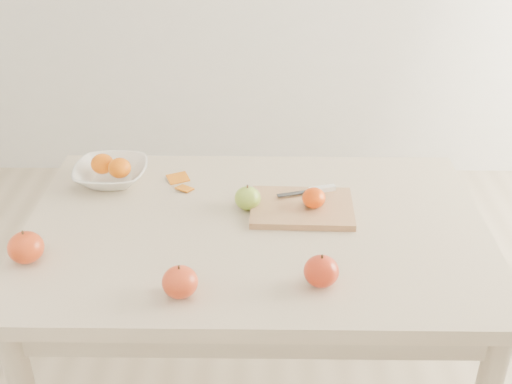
{
  "coord_description": "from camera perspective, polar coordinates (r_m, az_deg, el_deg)",
  "views": [
    {
      "loc": [
        0.02,
        -1.41,
        1.65
      ],
      "look_at": [
        0.0,
        0.05,
        0.82
      ],
      "focal_mm": 45.0,
      "sensor_mm": 36.0,
      "label": 1
    }
  ],
  "objects": [
    {
      "name": "apple_red_e",
      "position": [
        1.45,
        5.82,
        -7.02
      ],
      "size": [
        0.08,
        0.08,
        0.07
      ],
      "primitive_type": "ellipsoid",
      "color": "maroon",
      "rests_on": "table"
    },
    {
      "name": "board_tangerine",
      "position": [
        1.7,
        5.16,
        -0.53
      ],
      "size": [
        0.06,
        0.06,
        0.05
      ],
      "primitive_type": "ellipsoid",
      "color": "#DF4A07",
      "rests_on": "cutting_board"
    },
    {
      "name": "bowl_tangerine_near",
      "position": [
        1.91,
        -13.5,
        2.46
      ],
      "size": [
        0.07,
        0.07,
        0.06
      ],
      "primitive_type": "ellipsoid",
      "color": "orange",
      "rests_on": "fruit_bowl"
    },
    {
      "name": "apple_red_d",
      "position": [
        1.61,
        -19.78,
        -4.66
      ],
      "size": [
        0.08,
        0.08,
        0.08
      ],
      "primitive_type": "ellipsoid",
      "color": "#A61F0C",
      "rests_on": "table"
    },
    {
      "name": "orange_peel_a",
      "position": [
        1.89,
        -6.94,
        1.12
      ],
      "size": [
        0.07,
        0.07,
        0.01
      ],
      "primitive_type": "cube",
      "rotation": [
        0.21,
        0.0,
        0.44
      ],
      "color": "#C7630E",
      "rests_on": "table"
    },
    {
      "name": "bowl_tangerine_far",
      "position": [
        1.87,
        -12.04,
        2.11
      ],
      "size": [
        0.07,
        0.07,
        0.06
      ],
      "primitive_type": "ellipsoid",
      "color": "#E36208",
      "rests_on": "fruit_bowl"
    },
    {
      "name": "paring_knife",
      "position": [
        1.78,
        5.49,
        0.2
      ],
      "size": [
        0.17,
        0.07,
        0.01
      ],
      "color": "white",
      "rests_on": "cutting_board"
    },
    {
      "name": "cutting_board",
      "position": [
        1.73,
        4.09,
        -1.4
      ],
      "size": [
        0.28,
        0.21,
        0.02
      ],
      "primitive_type": "cube",
      "rotation": [
        0.0,
        0.0,
        -0.03
      ],
      "color": "tan",
      "rests_on": "table"
    },
    {
      "name": "fruit_bowl",
      "position": [
        1.91,
        -12.75,
        1.61
      ],
      "size": [
        0.21,
        0.21,
        0.05
      ],
      "primitive_type": "imported",
      "color": "white",
      "rests_on": "table"
    },
    {
      "name": "orange_peel_b",
      "position": [
        1.84,
        -6.36,
        0.25
      ],
      "size": [
        0.06,
        0.05,
        0.01
      ],
      "primitive_type": "cube",
      "rotation": [
        -0.14,
        0.0,
        -0.57
      ],
      "color": "#C4640D",
      "rests_on": "table"
    },
    {
      "name": "apple_green",
      "position": [
        1.72,
        -0.75,
        -0.55
      ],
      "size": [
        0.07,
        0.07,
        0.06
      ],
      "primitive_type": "ellipsoid",
      "color": "#659922",
      "rests_on": "table"
    },
    {
      "name": "apple_red_c",
      "position": [
        1.42,
        -6.77,
        -7.95
      ],
      "size": [
        0.08,
        0.08,
        0.07
      ],
      "primitive_type": "ellipsoid",
      "color": "maroon",
      "rests_on": "table"
    },
    {
      "name": "table",
      "position": [
        1.72,
        -0.02,
        -5.71
      ],
      "size": [
        1.2,
        0.8,
        0.75
      ],
      "color": "beige",
      "rests_on": "ground"
    }
  ]
}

